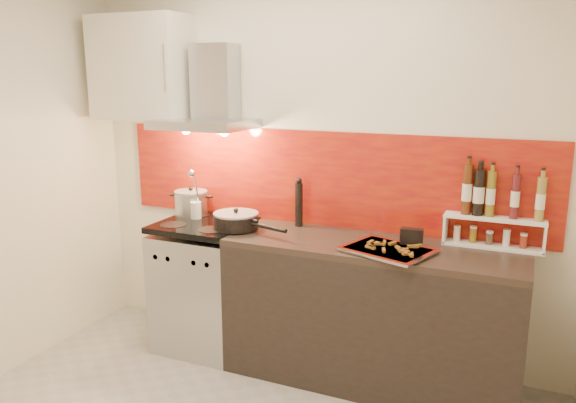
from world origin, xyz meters
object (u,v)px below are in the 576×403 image
at_px(range_stove, 206,286).
at_px(counter, 371,313).
at_px(saute_pan, 237,221).
at_px(baking_tray, 388,250).
at_px(stock_pot, 191,203).
at_px(pepper_mill, 299,203).

relative_size(range_stove, counter, 0.51).
relative_size(saute_pan, baking_tray, 0.98).
relative_size(stock_pot, saute_pan, 0.42).
height_order(counter, pepper_mill, pepper_mill).
xyz_separation_m(range_stove, stock_pot, (-0.20, 0.15, 0.56)).
relative_size(range_stove, saute_pan, 1.61).
height_order(pepper_mill, baking_tray, pepper_mill).
bearing_deg(counter, pepper_mill, 160.94).
bearing_deg(counter, saute_pan, -176.79).
distance_m(counter, stock_pot, 1.51).
relative_size(range_stove, stock_pot, 3.79).
distance_m(range_stove, pepper_mill, 0.91).
relative_size(counter, stock_pot, 7.50).
distance_m(range_stove, counter, 1.20).
distance_m(saute_pan, pepper_mill, 0.43).
xyz_separation_m(saute_pan, baking_tray, (1.03, -0.07, -0.05)).
relative_size(counter, pepper_mill, 5.37).
bearing_deg(range_stove, pepper_mill, 17.92).
distance_m(stock_pot, saute_pan, 0.52).
bearing_deg(stock_pot, counter, -5.99).
bearing_deg(baking_tray, saute_pan, 175.94).
height_order(stock_pot, pepper_mill, pepper_mill).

